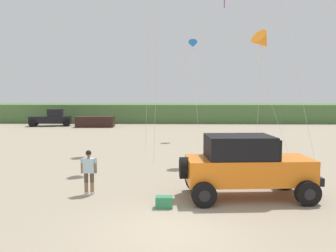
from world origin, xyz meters
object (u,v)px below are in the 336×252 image
at_px(person_watching, 89,170).
at_px(kite_pink_ribbon, 193,45).
at_px(jeep, 246,165).
at_px(kite_orange_streamer, 263,42).
at_px(distant_pickup, 52,118).
at_px(cooler_box, 164,202).
at_px(distant_sedan, 95,122).

distance_m(person_watching, kite_pink_ribbon, 18.45).
distance_m(jeep, kite_orange_streamer, 10.96).
bearing_deg(kite_pink_ribbon, distant_pickup, 143.61).
height_order(person_watching, distant_pickup, distant_pickup).
bearing_deg(cooler_box, distant_pickup, 115.07).
distance_m(distant_sedan, kite_orange_streamer, 23.92).
height_order(distant_pickup, kite_orange_streamer, kite_orange_streamer).
xyz_separation_m(person_watching, kite_orange_streamer, (8.35, 8.78, 5.89)).
relative_size(cooler_box, distant_sedan, 0.13).
height_order(distant_pickup, distant_sedan, distant_pickup).
xyz_separation_m(jeep, kite_orange_streamer, (2.59, 9.04, 5.62)).
bearing_deg(kite_pink_ribbon, person_watching, -105.32).
height_order(kite_pink_ribbon, kite_orange_streamer, kite_pink_ribbon).
relative_size(person_watching, kite_orange_streamer, 0.22).
bearing_deg(distant_pickup, kite_orange_streamer, -44.73).
distance_m(kite_pink_ribbon, kite_orange_streamer, 8.71).
xyz_separation_m(distant_sedan, kite_pink_ribbon, (10.45, -10.38, 7.08)).
xyz_separation_m(distant_pickup, distant_sedan, (5.36, -1.28, -0.34)).
bearing_deg(cooler_box, kite_pink_ribbon, 84.30).
bearing_deg(distant_pickup, person_watching, -68.21).
xyz_separation_m(distant_pickup, kite_orange_streamer, (19.62, -19.44, 5.89)).
height_order(jeep, distant_sedan, jeep).
height_order(cooler_box, kite_orange_streamer, kite_orange_streamer).
height_order(cooler_box, distant_sedan, distant_sedan).
relative_size(distant_sedan, kite_orange_streamer, 0.56).
height_order(jeep, kite_pink_ribbon, kite_pink_ribbon).
bearing_deg(distant_sedan, jeep, -68.50).
bearing_deg(distant_pickup, jeep, -59.12).
relative_size(jeep, distant_sedan, 1.17).
xyz_separation_m(jeep, distant_sedan, (-11.67, 27.21, -0.60)).
relative_size(distant_pickup, kite_orange_streamer, 0.65).
height_order(person_watching, distant_sedan, person_watching).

